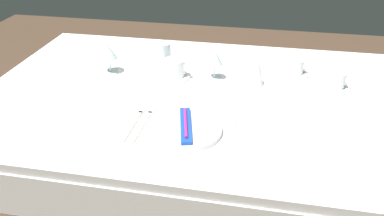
{
  "coord_description": "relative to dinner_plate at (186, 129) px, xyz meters",
  "views": [
    {
      "loc": [
        0.18,
        -1.27,
        1.45
      ],
      "look_at": [
        -0.02,
        -0.16,
        0.76
      ],
      "focal_mm": 33.75,
      "sensor_mm": 36.0,
      "label": 1
    }
  ],
  "objects": [
    {
      "name": "dining_table",
      "position": [
        0.02,
        0.28,
        -0.09
      ],
      "size": [
        1.8,
        1.11,
        0.74
      ],
      "color": "white",
      "rests_on": "ground"
    },
    {
      "name": "dinner_plate",
      "position": [
        0.0,
        0.0,
        0.0
      ],
      "size": [
        0.25,
        0.25,
        0.02
      ],
      "primitive_type": "cylinder",
      "color": "white",
      "rests_on": "dining_table"
    },
    {
      "name": "toothbrush_package",
      "position": [
        0.0,
        0.0,
        0.02
      ],
      "size": [
        0.08,
        0.21,
        0.02
      ],
      "color": "blue",
      "rests_on": "dinner_plate"
    },
    {
      "name": "fork_outer",
      "position": [
        -0.15,
        0.02,
        -0.01
      ],
      "size": [
        0.03,
        0.23,
        0.0
      ],
      "color": "beige",
      "rests_on": "dining_table"
    },
    {
      "name": "fork_inner",
      "position": [
        -0.19,
        0.02,
        -0.01
      ],
      "size": [
        0.03,
        0.22,
        0.0
      ],
      "color": "beige",
      "rests_on": "dining_table"
    },
    {
      "name": "spoon_soup",
      "position": [
        0.15,
        0.04,
        -0.01
      ],
      "size": [
        0.03,
        0.2,
        0.01
      ],
      "color": "beige",
      "rests_on": "dining_table"
    },
    {
      "name": "spoon_dessert",
      "position": [
        0.19,
        0.05,
        -0.01
      ],
      "size": [
        0.03,
        0.21,
        0.01
      ],
      "color": "beige",
      "rests_on": "dining_table"
    },
    {
      "name": "saucer_left",
      "position": [
        -0.13,
        0.39,
        -0.0
      ],
      "size": [
        0.13,
        0.13,
        0.01
      ],
      "primitive_type": "cylinder",
      "color": "white",
      "rests_on": "dining_table"
    },
    {
      "name": "coffee_cup_left",
      "position": [
        -0.12,
        0.39,
        0.04
      ],
      "size": [
        0.11,
        0.09,
        0.07
      ],
      "color": "white",
      "rests_on": "saucer_left"
    },
    {
      "name": "saucer_right",
      "position": [
        0.39,
        0.51,
        -0.0
      ],
      "size": [
        0.13,
        0.13,
        0.01
      ],
      "primitive_type": "cylinder",
      "color": "white",
      "rests_on": "dining_table"
    },
    {
      "name": "coffee_cup_right",
      "position": [
        0.39,
        0.51,
        0.03
      ],
      "size": [
        0.1,
        0.08,
        0.06
      ],
      "color": "white",
      "rests_on": "saucer_right"
    },
    {
      "name": "saucer_far",
      "position": [
        0.54,
        0.4,
        -0.0
      ],
      "size": [
        0.12,
        0.12,
        0.01
      ],
      "primitive_type": "cylinder",
      "color": "white",
      "rests_on": "dining_table"
    },
    {
      "name": "coffee_cup_far",
      "position": [
        0.55,
        0.4,
        0.03
      ],
      "size": [
        0.1,
        0.07,
        0.07
      ],
      "color": "white",
      "rests_on": "saucer_far"
    },
    {
      "name": "wine_glass_centre",
      "position": [
        -0.42,
        0.39,
        0.08
      ],
      "size": [
        0.08,
        0.08,
        0.14
      ],
      "color": "silver",
      "rests_on": "dining_table"
    },
    {
      "name": "wine_glass_left",
      "position": [
        0.04,
        0.41,
        0.08
      ],
      "size": [
        0.07,
        0.07,
        0.13
      ],
      "color": "silver",
      "rests_on": "dining_table"
    },
    {
      "name": "drink_tumbler",
      "position": [
        -0.2,
        0.51,
        0.04
      ],
      "size": [
        0.07,
        0.07,
        0.11
      ],
      "color": "silver",
      "rests_on": "dining_table"
    },
    {
      "name": "napkin_folded",
      "position": [
        0.22,
        0.38,
        0.07
      ],
      "size": [
        0.07,
        0.07,
        0.15
      ],
      "primitive_type": "cone",
      "color": "white",
      "rests_on": "dining_table"
    }
  ]
}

